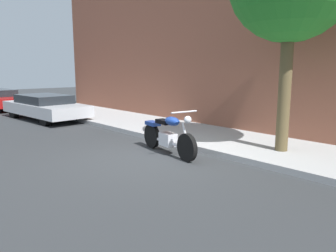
# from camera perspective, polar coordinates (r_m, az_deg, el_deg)

# --- Properties ---
(ground_plane) EXTENTS (60.00, 60.00, 0.00)m
(ground_plane) POSITION_cam_1_polar(r_m,az_deg,el_deg) (7.80, -2.49, -5.63)
(ground_plane) COLOR #303335
(sidewalk) EXTENTS (23.68, 2.76, 0.14)m
(sidewalk) POSITION_cam_1_polar(r_m,az_deg,el_deg) (9.59, 9.52, -2.37)
(sidewalk) COLOR #AAAAAA
(sidewalk) RESTS_ON ground
(motorcycle) EXTENTS (2.22, 0.76, 1.15)m
(motorcycle) POSITION_cam_1_polar(r_m,az_deg,el_deg) (8.07, 0.02, -1.63)
(motorcycle) COLOR black
(motorcycle) RESTS_ON ground
(parked_car_silver) EXTENTS (4.68, 2.06, 1.03)m
(parked_car_silver) POSITION_cam_1_polar(r_m,az_deg,el_deg) (14.55, -20.65, 3.23)
(parked_car_silver) COLOR black
(parked_car_silver) RESTS_ON ground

